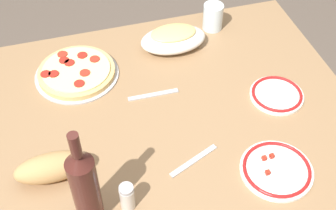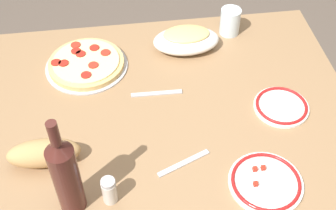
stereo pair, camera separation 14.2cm
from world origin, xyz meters
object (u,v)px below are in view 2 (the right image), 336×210
at_px(wine_bottle, 66,175).
at_px(side_plate_near, 266,182).
at_px(water_glass, 230,21).
at_px(baked_pasta_dish, 186,39).
at_px(pepperoni_pizza, 86,64).
at_px(bread_loaf, 44,153).
at_px(spice_shaker, 109,191).
at_px(dining_table, 168,136).
at_px(side_plate_far, 281,106).

height_order(wine_bottle, side_plate_near, wine_bottle).
relative_size(water_glass, side_plate_near, 0.49).
bearing_deg(baked_pasta_dish, wine_bottle, -123.72).
distance_m(pepperoni_pizza, baked_pasta_dish, 0.37).
distance_m(baked_pasta_dish, bread_loaf, 0.66).
bearing_deg(spice_shaker, dining_table, 56.57).
bearing_deg(side_plate_near, spice_shaker, 178.82).
relative_size(wine_bottle, water_glass, 3.25).
bearing_deg(water_glass, baked_pasta_dish, -158.44).
relative_size(baked_pasta_dish, spice_shaker, 2.76).
bearing_deg(dining_table, water_glass, 52.73).
bearing_deg(dining_table, side_plate_far, -5.45).
height_order(baked_pasta_dish, bread_loaf, bread_loaf).
distance_m(wine_bottle, bread_loaf, 0.20).
relative_size(dining_table, spice_shaker, 13.90).
xyz_separation_m(side_plate_near, bread_loaf, (-0.61, 0.16, 0.03)).
height_order(water_glass, side_plate_far, water_glass).
relative_size(dining_table, side_plate_far, 6.83).
bearing_deg(water_glass, bread_loaf, -141.69).
distance_m(baked_pasta_dish, water_glass, 0.19).
height_order(baked_pasta_dish, wine_bottle, wine_bottle).
height_order(wine_bottle, spice_shaker, wine_bottle).
xyz_separation_m(dining_table, bread_loaf, (-0.38, -0.15, 0.16)).
xyz_separation_m(dining_table, side_plate_far, (0.36, -0.03, 0.13)).
distance_m(pepperoni_pizza, spice_shaker, 0.55).
distance_m(pepperoni_pizza, wine_bottle, 0.57).
relative_size(baked_pasta_dish, bread_loaf, 1.15).
bearing_deg(side_plate_near, dining_table, 126.91).
height_order(dining_table, pepperoni_pizza, pepperoni_pizza).
xyz_separation_m(pepperoni_pizza, spice_shaker, (0.06, -0.55, 0.03)).
xyz_separation_m(side_plate_far, spice_shaker, (-0.56, -0.26, 0.03)).
height_order(bread_loaf, spice_shaker, spice_shaker).
bearing_deg(dining_table, side_plate_near, -53.09).
bearing_deg(bread_loaf, baked_pasta_dish, 43.09).
xyz_separation_m(water_glass, spice_shaker, (-0.48, -0.68, -0.01)).
bearing_deg(pepperoni_pizza, water_glass, 12.98).
distance_m(dining_table, side_plate_far, 0.39).
bearing_deg(bread_loaf, water_glass, 38.31).
bearing_deg(dining_table, wine_bottle, -134.63).
xyz_separation_m(wine_bottle, bread_loaf, (-0.08, 0.15, -0.10)).
xyz_separation_m(baked_pasta_dish, bread_loaf, (-0.48, -0.45, -0.00)).
bearing_deg(spice_shaker, side_plate_far, 25.28).
height_order(dining_table, baked_pasta_dish, baked_pasta_dish).
distance_m(dining_table, spice_shaker, 0.40).
xyz_separation_m(pepperoni_pizza, side_plate_near, (0.49, -0.56, -0.01)).
xyz_separation_m(dining_table, water_glass, (0.29, 0.38, 0.17)).
relative_size(baked_pasta_dish, wine_bottle, 0.73).
xyz_separation_m(side_plate_near, spice_shaker, (-0.43, 0.01, 0.03)).
distance_m(water_glass, spice_shaker, 0.83).
distance_m(baked_pasta_dish, spice_shaker, 0.68).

